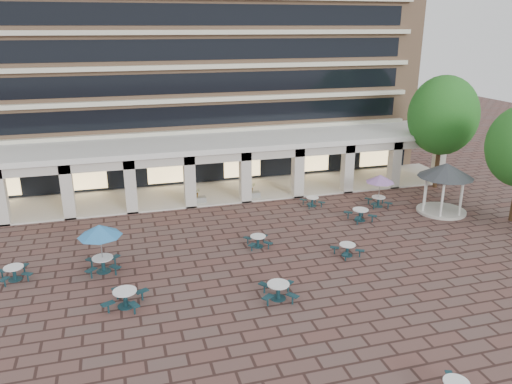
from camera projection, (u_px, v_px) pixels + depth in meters
ground at (267, 280)px, 26.38m from camera, size 120.00×120.00×0.00m
apartment_building at (186, 28)px, 45.60m from camera, size 40.00×15.50×25.20m
retail_arcade at (211, 158)px, 38.92m from camera, size 42.00×6.60×4.40m
picnic_table_4 at (100, 232)px, 26.59m from camera, size 2.37×2.37×2.74m
picnic_table_5 at (125, 297)px, 23.77m from camera, size 2.30×2.30×0.86m
picnic_table_7 at (347, 249)px, 29.12m from camera, size 1.81×1.81×0.71m
picnic_table_8 at (14, 272)px, 26.30m from camera, size 1.98×1.98×0.75m
picnic_table_9 at (278, 290)px, 24.46m from camera, size 2.06×2.06×0.83m
picnic_table_10 at (360, 214)px, 34.34m from camera, size 1.94×1.94×0.81m
picnic_table_11 at (380, 180)px, 36.49m from camera, size 2.11×2.11×2.44m
picnic_table_12 at (258, 240)px, 30.27m from camera, size 1.61×1.61×0.71m
picnic_table_13 at (312, 201)px, 37.10m from camera, size 1.63×1.63×0.69m
gazebo at (445, 176)px, 35.17m from camera, size 3.88×3.88×3.61m
tree_east_c at (443, 115)px, 39.68m from camera, size 5.51×5.51×9.17m
planter_left at (196, 197)px, 37.56m from camera, size 1.50×0.63×1.25m
planter_right at (250, 192)px, 38.66m from camera, size 1.50×0.73×1.30m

